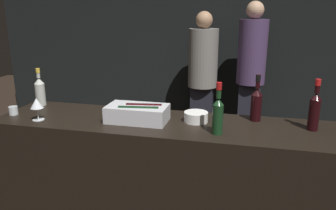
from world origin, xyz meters
name	(u,v)px	position (x,y,z in m)	size (l,w,h in m)	color
wall_back_chalkboard	(209,37)	(0.00, 2.78, 1.40)	(6.40, 0.06, 2.80)	black
bar_counter	(167,184)	(0.00, 0.30, 0.49)	(2.52, 0.61, 0.98)	black
ice_bin_with_bottles	(138,113)	(-0.21, 0.28, 1.04)	(0.43, 0.24, 0.12)	silver
bowl_white	(196,117)	(0.20, 0.37, 1.02)	(0.17, 0.17, 0.07)	white
wine_glass	(37,104)	(-0.92, 0.14, 1.10)	(0.09, 0.09, 0.16)	silver
candle_votive	(13,110)	(-1.18, 0.21, 1.01)	(0.07, 0.07, 0.06)	silver
red_wine_bottle_tall	(315,109)	(0.98, 0.38, 1.12)	(0.07, 0.07, 0.34)	black
red_wine_bottle_black_foil	(256,103)	(0.61, 0.49, 1.11)	(0.08, 0.08, 0.34)	black
rose_wine_bottle	(40,90)	(-1.14, 0.49, 1.10)	(0.08, 0.08, 0.31)	#B2B7AD
red_wine_bottle_burgundy	(218,113)	(0.37, 0.16, 1.12)	(0.07, 0.07, 0.34)	#143319
person_in_hoodie	(251,69)	(0.59, 2.31, 1.05)	(0.35, 0.35, 1.86)	black
person_blond_tee	(203,73)	(-0.01, 2.30, 0.97)	(0.37, 0.37, 1.74)	black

